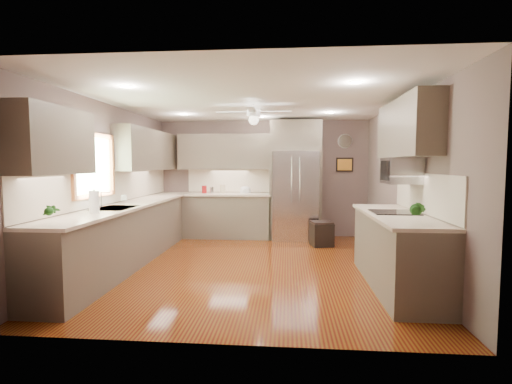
# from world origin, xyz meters

# --- Properties ---
(floor) EXTENTS (5.00, 5.00, 0.00)m
(floor) POSITION_xyz_m (0.00, 0.00, 0.00)
(floor) COLOR #50130A
(floor) RESTS_ON ground
(ceiling) EXTENTS (5.00, 5.00, 0.00)m
(ceiling) POSITION_xyz_m (0.00, 0.00, 2.50)
(ceiling) COLOR white
(ceiling) RESTS_ON ground
(wall_back) EXTENTS (4.50, 0.00, 4.50)m
(wall_back) POSITION_xyz_m (0.00, 2.50, 1.25)
(wall_back) COLOR brown
(wall_back) RESTS_ON ground
(wall_front) EXTENTS (4.50, 0.00, 4.50)m
(wall_front) POSITION_xyz_m (0.00, -2.50, 1.25)
(wall_front) COLOR brown
(wall_front) RESTS_ON ground
(wall_left) EXTENTS (0.00, 5.00, 5.00)m
(wall_left) POSITION_xyz_m (-2.25, 0.00, 1.25)
(wall_left) COLOR brown
(wall_left) RESTS_ON ground
(wall_right) EXTENTS (0.00, 5.00, 5.00)m
(wall_right) POSITION_xyz_m (2.25, 0.00, 1.25)
(wall_right) COLOR brown
(wall_right) RESTS_ON ground
(canister_a) EXTENTS (0.13, 0.13, 0.17)m
(canister_a) POSITION_xyz_m (-1.24, 2.20, 1.02)
(canister_a) COLOR maroon
(canister_a) RESTS_ON back_run
(canister_b) EXTENTS (0.11, 0.11, 0.14)m
(canister_b) POSITION_xyz_m (-1.07, 2.18, 1.01)
(canister_b) COLOR silver
(canister_b) RESTS_ON back_run
(canister_c) EXTENTS (0.15, 0.15, 0.19)m
(canister_c) POSITION_xyz_m (-0.84, 2.19, 1.03)
(canister_c) COLOR #B8AB8A
(canister_c) RESTS_ON back_run
(soap_bottle) EXTENTS (0.10, 0.10, 0.18)m
(soap_bottle) POSITION_xyz_m (-2.07, 0.14, 1.03)
(soap_bottle) COLOR white
(soap_bottle) RESTS_ON left_run
(potted_plant_left) EXTENTS (0.17, 0.14, 0.29)m
(potted_plant_left) POSITION_xyz_m (-1.95, -1.93, 1.08)
(potted_plant_left) COLOR #1E5317
(potted_plant_left) RESTS_ON left_run
(potted_plant_right) EXTENTS (0.19, 0.18, 0.29)m
(potted_plant_right) POSITION_xyz_m (1.92, -1.55, 1.09)
(potted_plant_right) COLOR #1E5317
(potted_plant_right) RESTS_ON right_run
(bowl) EXTENTS (0.31, 0.31, 0.06)m
(bowl) POSITION_xyz_m (-0.36, 2.24, 0.97)
(bowl) COLOR #B8AB8A
(bowl) RESTS_ON back_run
(left_run) EXTENTS (0.65, 4.70, 1.45)m
(left_run) POSITION_xyz_m (-1.95, 0.15, 0.48)
(left_run) COLOR brown
(left_run) RESTS_ON ground
(back_run) EXTENTS (1.85, 0.65, 1.45)m
(back_run) POSITION_xyz_m (-0.72, 2.20, 0.48)
(back_run) COLOR brown
(back_run) RESTS_ON ground
(uppers) EXTENTS (4.50, 4.70, 0.95)m
(uppers) POSITION_xyz_m (-0.74, 0.71, 1.87)
(uppers) COLOR brown
(uppers) RESTS_ON wall_left
(window) EXTENTS (0.05, 1.12, 0.92)m
(window) POSITION_xyz_m (-2.22, -0.50, 1.55)
(window) COLOR #BFF2B2
(window) RESTS_ON wall_left
(sink) EXTENTS (0.50, 0.70, 0.32)m
(sink) POSITION_xyz_m (-1.93, -0.50, 0.91)
(sink) COLOR silver
(sink) RESTS_ON left_run
(refrigerator) EXTENTS (1.06, 0.75, 2.45)m
(refrigerator) POSITION_xyz_m (0.70, 2.16, 1.19)
(refrigerator) COLOR silver
(refrigerator) RESTS_ON ground
(right_run) EXTENTS (0.70, 2.20, 1.45)m
(right_run) POSITION_xyz_m (1.93, -0.80, 0.48)
(right_run) COLOR brown
(right_run) RESTS_ON ground
(microwave) EXTENTS (0.43, 0.55, 0.34)m
(microwave) POSITION_xyz_m (2.03, -0.55, 1.48)
(microwave) COLOR silver
(microwave) RESTS_ON wall_right
(ceiling_fan) EXTENTS (1.18, 1.18, 0.32)m
(ceiling_fan) POSITION_xyz_m (-0.00, 0.30, 2.33)
(ceiling_fan) COLOR white
(ceiling_fan) RESTS_ON ceiling
(recessed_lights) EXTENTS (2.84, 3.14, 0.01)m
(recessed_lights) POSITION_xyz_m (-0.04, 0.40, 2.49)
(recessed_lights) COLOR white
(recessed_lights) RESTS_ON ceiling
(wall_clock) EXTENTS (0.30, 0.03, 0.30)m
(wall_clock) POSITION_xyz_m (1.75, 2.48, 2.05)
(wall_clock) COLOR white
(wall_clock) RESTS_ON wall_back
(framed_print) EXTENTS (0.36, 0.03, 0.30)m
(framed_print) POSITION_xyz_m (1.75, 2.48, 1.55)
(framed_print) COLOR black
(framed_print) RESTS_ON wall_back
(stool) EXTENTS (0.46, 0.46, 0.47)m
(stool) POSITION_xyz_m (1.19, 1.48, 0.24)
(stool) COLOR black
(stool) RESTS_ON ground
(paper_towel) EXTENTS (0.12, 0.12, 0.31)m
(paper_towel) POSITION_xyz_m (-1.93, -1.06, 1.08)
(paper_towel) COLOR white
(paper_towel) RESTS_ON left_run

